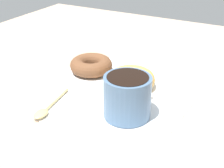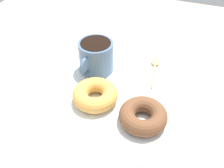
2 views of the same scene
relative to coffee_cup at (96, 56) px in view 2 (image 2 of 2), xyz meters
The scene contains 6 objects.
ground_plane 12.58cm from the coffee_cup, 44.88° to the left, with size 120.00×120.00×2.00cm, color tan.
napkin 10.15cm from the coffee_cup, 47.04° to the left, with size 32.39×32.39×0.30cm, color white.
coffee_cup is the anchor object (origin of this frame).
donut_near_cup 11.85cm from the coffee_cup, 21.93° to the left, with size 10.39×10.39×3.56cm, color gold.
donut_far 20.85cm from the coffee_cup, 51.10° to the left, with size 10.24×10.24×3.48cm, color brown.
spoon 16.22cm from the coffee_cup, 114.71° to the left, with size 12.46×3.19×0.90cm.
Camera 2 is at (39.29, 13.97, 41.60)cm, focal length 40.00 mm.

